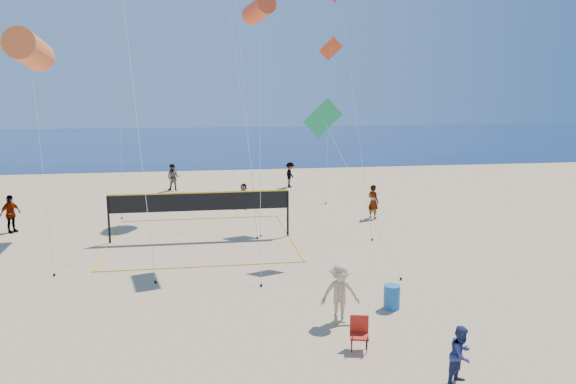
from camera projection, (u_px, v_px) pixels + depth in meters
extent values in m
cube|color=#10214D|center=(210.00, 142.00, 72.45)|extent=(140.00, 50.00, 0.03)
imported|color=navy|center=(461.00, 355.00, 13.68)|extent=(0.91, 0.88, 1.48)
imported|color=tan|center=(340.00, 293.00, 17.17)|extent=(1.22, 0.70, 1.88)
imported|color=gray|center=(10.00, 214.00, 27.70)|extent=(1.03, 1.17, 1.90)
imported|color=gray|center=(244.00, 195.00, 33.46)|extent=(1.38, 1.05, 1.45)
imported|color=gray|center=(373.00, 202.00, 30.66)|extent=(0.76, 0.82, 1.88)
imported|color=gray|center=(173.00, 177.00, 38.73)|extent=(1.09, 0.97, 1.85)
imported|color=gray|center=(290.00, 175.00, 40.00)|extent=(1.09, 1.34, 1.81)
cube|color=red|center=(359.00, 336.00, 15.40)|extent=(0.61, 0.57, 0.06)
cube|color=red|center=(359.00, 324.00, 15.55)|extent=(0.51, 0.16, 0.51)
cylinder|color=black|center=(352.00, 346.00, 15.27)|extent=(0.08, 0.26, 0.67)
cylinder|color=black|center=(351.00, 340.00, 15.64)|extent=(0.08, 0.26, 0.67)
cylinder|color=black|center=(367.00, 346.00, 15.24)|extent=(0.08, 0.26, 0.67)
cylinder|color=black|center=(366.00, 340.00, 15.61)|extent=(0.08, 0.26, 0.67)
cylinder|color=#1A65AE|center=(392.00, 297.00, 18.35)|extent=(0.67, 0.67, 0.79)
cylinder|color=black|center=(109.00, 220.00, 25.81)|extent=(0.10, 0.10, 2.23)
cylinder|color=black|center=(288.00, 213.00, 27.07)|extent=(0.10, 0.10, 2.23)
cube|color=black|center=(200.00, 202.00, 26.31)|extent=(8.35, 0.05, 0.84)
cube|color=yellow|center=(200.00, 193.00, 26.23)|extent=(8.35, 0.06, 0.06)
cube|color=yellow|center=(201.00, 267.00, 22.59)|extent=(8.56, 0.08, 0.02)
cube|color=yellow|center=(201.00, 219.00, 30.70)|extent=(8.56, 0.08, 0.02)
cylinder|color=orange|center=(30.00, 50.00, 23.06)|extent=(1.33, 3.11, 1.70)
cylinder|color=silver|center=(41.00, 159.00, 22.27)|extent=(1.19, 3.47, 8.58)
cylinder|color=black|center=(54.00, 275.00, 21.49)|extent=(0.08, 0.08, 0.10)
cylinder|color=silver|center=(136.00, 112.00, 24.28)|extent=(1.93, 9.95, 12.07)
cylinder|color=black|center=(156.00, 282.00, 20.72)|extent=(0.08, 0.08, 0.10)
cylinder|color=#E24A21|center=(259.00, 10.00, 23.28)|extent=(1.33, 2.11, 1.07)
cylinder|color=silver|center=(260.00, 138.00, 21.83)|extent=(0.51, 4.90, 10.25)
cylinder|color=black|center=(261.00, 285.00, 20.38)|extent=(0.08, 0.08, 0.10)
cube|color=#1BA958|center=(323.00, 118.00, 23.20)|extent=(1.70, 0.25, 1.67)
cylinder|color=silver|center=(360.00, 195.00, 22.14)|extent=(2.29, 3.69, 5.82)
cylinder|color=black|center=(401.00, 279.00, 21.07)|extent=(0.08, 0.08, 0.10)
cylinder|color=silver|center=(354.00, 104.00, 28.05)|extent=(0.44, 5.85, 12.48)
cylinder|color=black|center=(372.00, 240.00, 26.42)|extent=(0.08, 0.08, 0.10)
cylinder|color=silver|center=(244.00, 92.00, 29.19)|extent=(0.48, 7.79, 13.62)
cylinder|color=black|center=(257.00, 238.00, 26.73)|extent=(0.08, 0.08, 0.10)
cylinder|color=silver|center=(242.00, 100.00, 29.03)|extent=(1.21, 6.67, 12.81)
cylinder|color=black|center=(261.00, 236.00, 27.09)|extent=(0.08, 0.08, 0.10)
cylinder|color=silver|center=(120.00, 72.00, 30.87)|extent=(0.15, 3.49, 15.70)
cylinder|color=black|center=(122.00, 218.00, 30.65)|extent=(0.08, 0.08, 0.10)
cube|color=#E24A21|center=(331.00, 49.00, 36.86)|extent=(1.59, 0.34, 1.59)
cylinder|color=silver|center=(328.00, 123.00, 35.66)|extent=(1.15, 4.15, 9.52)
cylinder|color=black|center=(326.00, 203.00, 34.46)|extent=(0.08, 0.08, 0.10)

